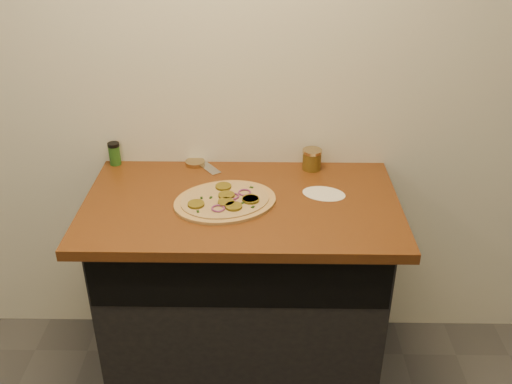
{
  "coord_description": "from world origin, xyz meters",
  "views": [
    {
      "loc": [
        0.08,
        -0.46,
        1.98
      ],
      "look_at": [
        0.06,
        1.39,
        0.95
      ],
      "focal_mm": 40.0,
      "sensor_mm": 36.0,
      "label": 1
    }
  ],
  "objects_px": {
    "chefs_knife": "(194,157)",
    "spice_shaker": "(114,154)",
    "pizza": "(226,201)",
    "salsa_jar": "(312,159)"
  },
  "relations": [
    {
      "from": "pizza",
      "to": "spice_shaker",
      "type": "height_order",
      "value": "spice_shaker"
    },
    {
      "from": "salsa_jar",
      "to": "spice_shaker",
      "type": "xyz_separation_m",
      "value": [
        -0.83,
        0.03,
        0.01
      ]
    },
    {
      "from": "chefs_knife",
      "to": "spice_shaker",
      "type": "relative_size",
      "value": 2.89
    },
    {
      "from": "spice_shaker",
      "to": "pizza",
      "type": "bearing_deg",
      "value": -33.32
    },
    {
      "from": "salsa_jar",
      "to": "spice_shaker",
      "type": "relative_size",
      "value": 0.89
    },
    {
      "from": "chefs_knife",
      "to": "spice_shaker",
      "type": "xyz_separation_m",
      "value": [
        -0.33,
        -0.07,
        0.04
      ]
    },
    {
      "from": "pizza",
      "to": "spice_shaker",
      "type": "distance_m",
      "value": 0.59
    },
    {
      "from": "spice_shaker",
      "to": "chefs_knife",
      "type": "bearing_deg",
      "value": 11.26
    },
    {
      "from": "salsa_jar",
      "to": "chefs_knife",
      "type": "bearing_deg",
      "value": 169.06
    },
    {
      "from": "chefs_knife",
      "to": "pizza",
      "type": "bearing_deg",
      "value": -67.44
    }
  ]
}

